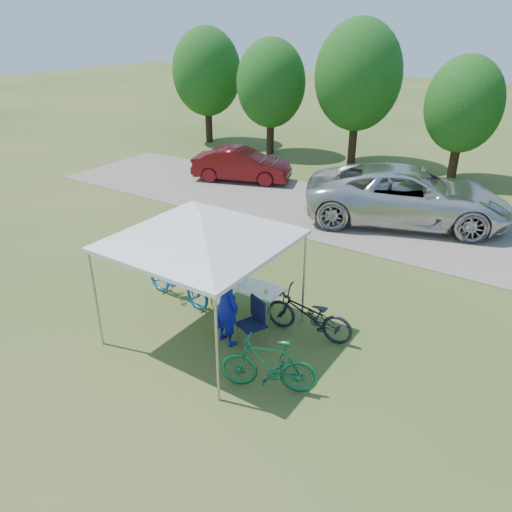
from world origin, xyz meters
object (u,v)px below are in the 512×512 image
(folding_table, at_px, (247,286))
(cyclist, at_px, (226,304))
(sedan, at_px, (242,165))
(minivan, at_px, (407,195))
(bike_blue, at_px, (178,280))
(folding_chair, at_px, (255,318))
(bike_dark, at_px, (309,315))
(bike_green, at_px, (269,364))
(cooler, at_px, (236,274))

(folding_table, height_order, cyclist, cyclist)
(folding_table, bearing_deg, sedan, 125.73)
(minivan, height_order, sedan, minivan)
(folding_table, relative_size, bike_blue, 0.84)
(bike_blue, bearing_deg, folding_chair, -93.21)
(cyclist, relative_size, bike_dark, 0.93)
(bike_blue, relative_size, bike_green, 1.12)
(folding_chair, distance_m, cooler, 1.42)
(folding_table, distance_m, folding_chair, 1.18)
(bike_blue, relative_size, bike_dark, 1.04)
(folding_chair, bearing_deg, cooler, 163.89)
(bike_dark, bearing_deg, bike_green, 0.84)
(cyclist, xyz_separation_m, bike_green, (1.48, -0.74, -0.36))
(cooler, relative_size, bike_green, 0.26)
(cyclist, xyz_separation_m, minivan, (0.85, 8.53, 0.01))
(sedan, bearing_deg, bike_blue, -173.68)
(folding_chair, relative_size, cyclist, 0.53)
(folding_table, height_order, bike_blue, bike_blue)
(folding_table, relative_size, minivan, 0.26)
(cyclist, xyz_separation_m, sedan, (-6.13, 9.27, -0.23))
(cyclist, xyz_separation_m, bike_dark, (1.28, 1.13, -0.39))
(cooler, height_order, sedan, sedan)
(bike_blue, xyz_separation_m, bike_dark, (3.23, 0.39, -0.02))
(folding_chair, height_order, cyclist, cyclist)
(bike_blue, height_order, bike_green, bike_green)
(cyclist, distance_m, bike_green, 1.70)
(folding_chair, bearing_deg, minivan, 109.96)
(cooler, bearing_deg, bike_green, -42.77)
(folding_table, height_order, bike_green, bike_green)
(minivan, bearing_deg, cooler, 148.25)
(folding_chair, relative_size, bike_green, 0.54)
(cooler, bearing_deg, sedan, 124.33)
(folding_chair, xyz_separation_m, bike_blue, (-2.42, 0.40, -0.04))
(cooler, xyz_separation_m, bike_green, (2.11, -1.95, -0.32))
(cooler, bearing_deg, minivan, 78.64)
(cooler, distance_m, cyclist, 1.36)
(cooler, distance_m, bike_dark, 1.93)
(cooler, relative_size, bike_blue, 0.23)
(bike_dark, distance_m, minivan, 7.42)
(minivan, distance_m, sedan, 7.02)
(cyclist, bearing_deg, minivan, -80.26)
(folding_table, distance_m, bike_green, 2.66)
(folding_table, xyz_separation_m, folding_chair, (0.79, -0.87, -0.08))
(folding_table, bearing_deg, cooler, 180.00)
(bike_dark, bearing_deg, folding_table, -98.30)
(folding_table, distance_m, cyclist, 1.28)
(bike_dark, relative_size, sedan, 0.49)
(sedan, bearing_deg, cyclist, -166.24)
(bike_green, bearing_deg, cooler, -155.34)
(cooler, height_order, bike_blue, bike_blue)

